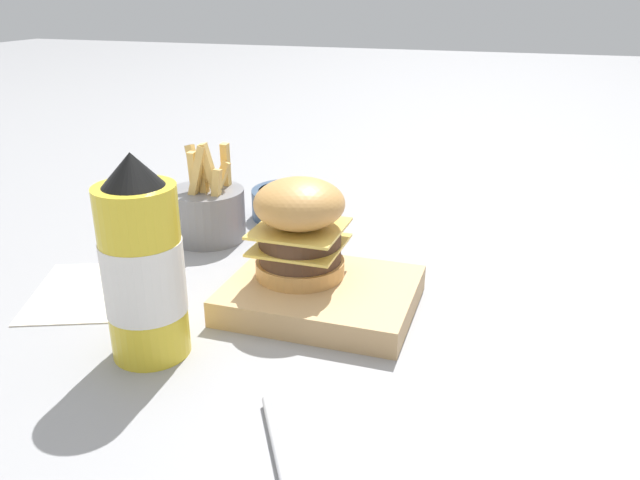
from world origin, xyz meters
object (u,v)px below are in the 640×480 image
(ketchup_bottle, at_px, (143,268))
(serving_board, at_px, (320,295))
(burger, at_px, (301,226))
(side_bowl, at_px, (291,202))
(fries_basket, at_px, (208,211))

(ketchup_bottle, bearing_deg, serving_board, -132.36)
(burger, bearing_deg, serving_board, 148.16)
(burger, distance_m, side_bowl, 0.27)
(serving_board, bearing_deg, burger, -31.84)
(ketchup_bottle, xyz_separation_m, side_bowl, (0.01, -0.40, -0.07))
(side_bowl, bearing_deg, burger, 113.16)
(burger, height_order, ketchup_bottle, ketchup_bottle)
(burger, relative_size, ketchup_bottle, 0.56)
(burger, xyz_separation_m, fries_basket, (0.18, -0.13, -0.05))
(burger, distance_m, ketchup_bottle, 0.18)
(burger, xyz_separation_m, side_bowl, (0.10, -0.24, -0.06))
(serving_board, distance_m, fries_basket, 0.26)
(burger, height_order, side_bowl, burger)
(fries_basket, bearing_deg, burger, 145.34)
(serving_board, height_order, fries_basket, fries_basket)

